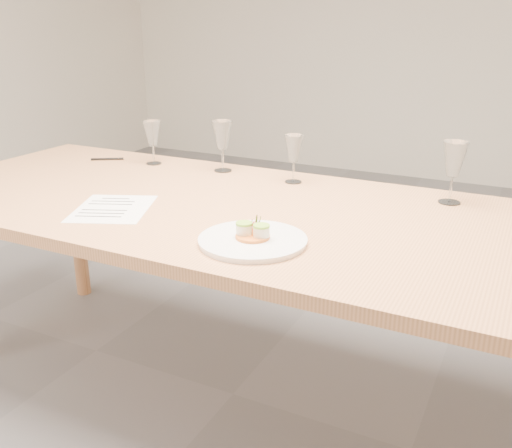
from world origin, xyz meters
The scene contains 9 objects.
ground centered at (0.00, 0.00, 0.00)m, with size 7.00×7.00×0.00m, color slate.
dining_table centered at (0.00, 0.00, 0.68)m, with size 2.40×1.00×0.75m.
dinner_plate centered at (0.23, -0.28, 0.76)m, with size 0.30×0.30×0.08m.
recipe_sheet centered at (-0.32, -0.21, 0.75)m, with size 0.33×0.36×0.00m.
ballpoint_pen centered at (-0.79, 0.32, 0.76)m, with size 0.12×0.08×0.01m.
wine_glass_0 centered at (-0.57, 0.35, 0.88)m, with size 0.07×0.07×0.18m.
wine_glass_1 centered at (-0.25, 0.38, 0.89)m, with size 0.08×0.08×0.20m.
wine_glass_2 centered at (0.08, 0.35, 0.88)m, with size 0.07×0.07×0.18m.
wine_glass_3 centered at (0.65, 0.35, 0.90)m, with size 0.08×0.08×0.21m.
Camera 1 is at (0.89, -1.57, 1.33)m, focal length 40.00 mm.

